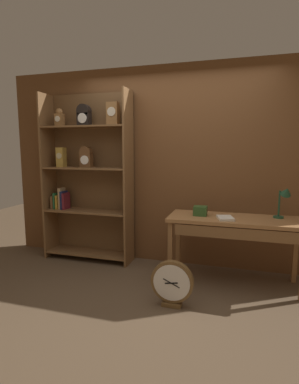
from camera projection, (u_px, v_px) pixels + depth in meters
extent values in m
plane|color=brown|center=(144.00, 313.00, 2.83)|extent=(10.00, 10.00, 0.00)
cube|color=brown|center=(175.00, 167.00, 3.94)|extent=(4.80, 0.05, 2.60)
cube|color=brown|center=(49.00, 177.00, 4.24)|extent=(0.02, 0.35, 2.28)
cube|color=brown|center=(129.00, 179.00, 3.90)|extent=(0.02, 0.35, 2.28)
cube|color=brown|center=(93.00, 177.00, 4.23)|extent=(1.23, 0.01, 2.28)
cube|color=brown|center=(89.00, 252.00, 4.22)|extent=(1.18, 0.34, 0.02)
cube|color=brown|center=(88.00, 211.00, 4.13)|extent=(1.18, 0.34, 0.02)
cube|color=brown|center=(87.00, 168.00, 4.05)|extent=(1.18, 0.34, 0.02)
cube|color=brown|center=(86.00, 127.00, 3.97)|extent=(1.18, 0.34, 0.02)
cube|color=olive|center=(60.00, 120.00, 4.06)|extent=(0.10, 0.10, 0.17)
sphere|color=olive|center=(59.00, 112.00, 4.05)|extent=(0.09, 0.09, 0.09)
cylinder|color=silver|center=(57.00, 119.00, 4.01)|extent=(0.08, 0.01, 0.08)
cube|color=#B28C38|center=(61.00, 157.00, 4.11)|extent=(0.11, 0.11, 0.27)
cylinder|color=#C6B78C|center=(59.00, 156.00, 4.06)|extent=(0.08, 0.01, 0.08)
cube|color=black|center=(84.00, 120.00, 3.95)|extent=(0.17, 0.10, 0.17)
cylinder|color=black|center=(84.00, 111.00, 3.94)|extent=(0.17, 0.10, 0.17)
cylinder|color=white|center=(82.00, 118.00, 3.90)|extent=(0.13, 0.01, 0.13)
cube|color=brown|center=(86.00, 161.00, 4.01)|extent=(0.16, 0.10, 0.17)
cylinder|color=brown|center=(86.00, 152.00, 4.00)|extent=(0.16, 0.10, 0.16)
cylinder|color=white|center=(84.00, 160.00, 3.96)|extent=(0.12, 0.01, 0.12)
cube|color=olive|center=(113.00, 114.00, 3.86)|extent=(0.15, 0.10, 0.29)
cylinder|color=silver|center=(111.00, 112.00, 3.81)|extent=(0.11, 0.01, 0.11)
cube|color=brown|center=(54.00, 202.00, 4.26)|extent=(0.04, 0.14, 0.18)
cube|color=#236638|center=(56.00, 201.00, 4.25)|extent=(0.02, 0.14, 0.22)
cube|color=#B78C2D|center=(59.00, 202.00, 4.24)|extent=(0.03, 0.16, 0.20)
cube|color=tan|center=(62.00, 198.00, 4.22)|extent=(0.04, 0.13, 0.30)
cube|color=#19234C|center=(64.00, 200.00, 4.22)|extent=(0.04, 0.14, 0.25)
cube|color=maroon|center=(66.00, 201.00, 4.20)|extent=(0.03, 0.17, 0.23)
cube|color=#9E6B3D|center=(235.00, 219.00, 3.35)|extent=(1.46, 0.56, 0.04)
cube|color=olive|center=(170.00, 253.00, 3.37)|extent=(0.05, 0.05, 0.73)
cube|color=olive|center=(178.00, 241.00, 3.81)|extent=(0.05, 0.05, 0.73)
cube|color=olive|center=(295.00, 252.00, 3.43)|extent=(0.05, 0.05, 0.73)
cube|color=brown|center=(234.00, 233.00, 3.11)|extent=(1.24, 0.03, 0.12)
cylinder|color=#1E472D|center=(278.00, 217.00, 3.33)|extent=(0.11, 0.11, 0.02)
cylinder|color=#1E472D|center=(279.00, 203.00, 3.31)|extent=(0.02, 0.02, 0.29)
cone|color=#1E472D|center=(287.00, 191.00, 3.23)|extent=(0.14, 0.16, 0.14)
cube|color=#2D5123|center=(200.00, 211.00, 3.45)|extent=(0.15, 0.13, 0.11)
cube|color=silver|center=(225.00, 218.00, 3.27)|extent=(0.21, 0.25, 0.02)
cube|color=brown|center=(172.00, 304.00, 2.95)|extent=(0.19, 0.11, 0.04)
cylinder|color=brown|center=(172.00, 282.00, 2.92)|extent=(0.42, 0.06, 0.42)
cylinder|color=silver|center=(171.00, 283.00, 2.89)|extent=(0.36, 0.01, 0.36)
cube|color=black|center=(171.00, 283.00, 2.89)|extent=(0.13, 0.01, 0.03)
cube|color=black|center=(171.00, 283.00, 2.88)|extent=(0.16, 0.01, 0.08)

